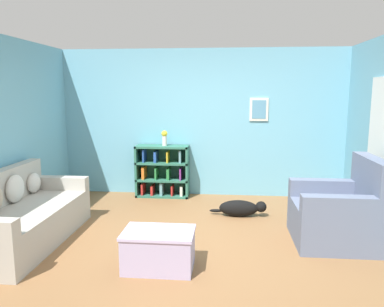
% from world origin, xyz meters
% --- Properties ---
extents(ground_plane, '(14.00, 14.00, 0.00)m').
position_xyz_m(ground_plane, '(0.00, 0.00, 0.00)').
color(ground_plane, brown).
extents(wall_back, '(5.60, 0.13, 2.60)m').
position_xyz_m(wall_back, '(0.00, 2.25, 1.30)').
color(wall_back, '#6BADC6').
rests_on(wall_back, ground_plane).
extents(couch, '(0.89, 2.00, 0.88)m').
position_xyz_m(couch, '(-2.06, -0.24, 0.32)').
color(couch, '#ADA89E').
rests_on(couch, ground_plane).
extents(bookshelf, '(0.93, 0.35, 0.92)m').
position_xyz_m(bookshelf, '(-0.68, 2.03, 0.44)').
color(bookshelf, '#2D6B56').
rests_on(bookshelf, ground_plane).
extents(recliner_chair, '(1.00, 0.99, 1.07)m').
position_xyz_m(recliner_chair, '(1.87, 0.16, 0.37)').
color(recliner_chair, slate).
rests_on(recliner_chair, ground_plane).
extents(coffee_table, '(0.75, 0.50, 0.41)m').
position_xyz_m(coffee_table, '(-0.24, -0.75, 0.22)').
color(coffee_table, '#ADA3CC').
rests_on(coffee_table, ground_plane).
extents(dog, '(0.86, 0.22, 0.25)m').
position_xyz_m(dog, '(0.68, 1.02, 0.13)').
color(dog, black).
rests_on(dog, ground_plane).
extents(vase, '(0.11, 0.11, 0.27)m').
position_xyz_m(vase, '(-0.64, 2.01, 1.07)').
color(vase, silver).
rests_on(vase, bookshelf).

